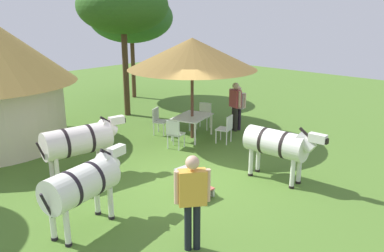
{
  "coord_description": "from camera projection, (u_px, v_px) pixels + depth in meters",
  "views": [
    {
      "loc": [
        -7.06,
        -6.43,
        4.15
      ],
      "look_at": [
        0.81,
        0.73,
        1.0
      ],
      "focal_mm": 37.58,
      "sensor_mm": 36.0,
      "label": 1
    }
  ],
  "objects": [
    {
      "name": "shade_umbrella",
      "position": [
        192.0,
        54.0,
        12.54
      ],
      "size": [
        4.1,
        4.1,
        3.25
      ],
      "color": "brown",
      "rests_on": "ground_plane"
    },
    {
      "name": "standing_watcher",
      "position": [
        192.0,
        194.0,
        6.89
      ],
      "size": [
        0.52,
        0.47,
        1.78
      ],
      "rotation": [
        0.0,
        0.0,
        -0.66
      ],
      "color": "black",
      "rests_on": "ground_plane"
    },
    {
      "name": "zebra_nearest_camera",
      "position": [
        83.0,
        183.0,
        7.62
      ],
      "size": [
        2.16,
        0.95,
        1.48
      ],
      "rotation": [
        0.0,
        0.0,
        4.9
      ],
      "color": "silver",
      "rests_on": "ground_plane"
    },
    {
      "name": "ground_plane",
      "position": [
        192.0,
        175.0,
        10.34
      ],
      "size": [
        36.0,
        36.0,
        0.0
      ],
      "primitive_type": "plane",
      "color": "#4C7229"
    },
    {
      "name": "guest_behind_table",
      "position": [
        235.0,
        102.0,
        13.79
      ],
      "size": [
        0.36,
        0.58,
        1.7
      ],
      "rotation": [
        0.0,
        0.0,
        4.36
      ],
      "color": "black",
      "rests_on": "ground_plane"
    },
    {
      "name": "acacia_tree_left_background",
      "position": [
        131.0,
        18.0,
        18.28
      ],
      "size": [
        3.82,
        3.82,
        4.85
      ],
      "color": "#533523",
      "rests_on": "ground_plane"
    },
    {
      "name": "patio_chair_west_end",
      "position": [
        158.0,
        119.0,
        13.56
      ],
      "size": [
        0.57,
        0.56,
        0.9
      ],
      "rotation": [
        0.0,
        0.0,
        -2.74
      ],
      "color": "silver",
      "rests_on": "ground_plane"
    },
    {
      "name": "patio_chair_east_end",
      "position": [
        175.0,
        132.0,
        12.14
      ],
      "size": [
        0.53,
        0.54,
        0.9
      ],
      "rotation": [
        0.0,
        0.0,
        -1.29
      ],
      "color": "silver",
      "rests_on": "ground_plane"
    },
    {
      "name": "guest_beside_umbrella",
      "position": [
        238.0,
        104.0,
        13.91
      ],
      "size": [
        0.32,
        0.53,
        1.56
      ],
      "rotation": [
        0.0,
        0.0,
        5.05
      ],
      "color": "black",
      "rests_on": "ground_plane"
    },
    {
      "name": "zebra_by_umbrella",
      "position": [
        79.0,
        141.0,
        9.96
      ],
      "size": [
        2.32,
        0.98,
        1.5
      ],
      "rotation": [
        0.0,
        0.0,
        4.54
      ],
      "color": "silver",
      "rests_on": "ground_plane"
    },
    {
      "name": "zebra_toward_hut",
      "position": [
        278.0,
        144.0,
        9.79
      ],
      "size": [
        0.7,
        2.2,
        1.49
      ],
      "rotation": [
        0.0,
        0.0,
        3.18
      ],
      "color": "silver",
      "rests_on": "ground_plane"
    },
    {
      "name": "acacia_tree_far_lawn",
      "position": [
        123.0,
        6.0,
        14.96
      ],
      "size": [
        3.43,
        3.43,
        5.23
      ],
      "color": "#45311E",
      "rests_on": "ground_plane"
    },
    {
      "name": "striped_lounge_chair",
      "position": [
        195.0,
        185.0,
        9.16
      ],
      "size": [
        0.6,
        0.85,
        0.61
      ],
      "rotation": [
        0.0,
        0.0,
        3.07
      ],
      "color": "#CE574C",
      "rests_on": "ground_plane"
    },
    {
      "name": "patio_dining_table",
      "position": [
        192.0,
        118.0,
        13.14
      ],
      "size": [
        1.54,
        1.26,
        0.74
      ],
      "rotation": [
        0.0,
        0.0,
        0.26
      ],
      "color": "silver",
      "rests_on": "ground_plane"
    },
    {
      "name": "patio_chair_near_hut",
      "position": [
        204.0,
        114.0,
        14.25
      ],
      "size": [
        0.55,
        0.56,
        0.9
      ],
      "rotation": [
        0.0,
        0.0,
        -4.34
      ],
      "color": "silver",
      "rests_on": "ground_plane"
    },
    {
      "name": "patio_chair_near_lawn",
      "position": [
        226.0,
        127.0,
        12.65
      ],
      "size": [
        0.54,
        0.52,
        0.9
      ],
      "rotation": [
        0.0,
        0.0,
        0.27
      ],
      "color": "silver",
      "rests_on": "ground_plane"
    }
  ]
}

